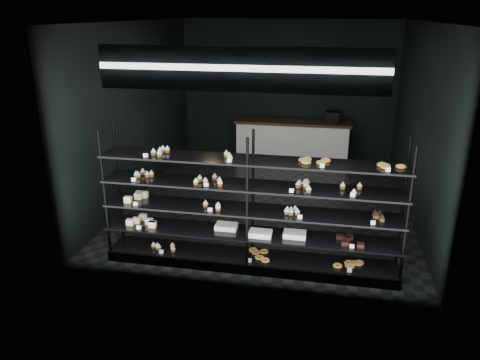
# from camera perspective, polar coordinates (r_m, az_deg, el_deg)

# --- Properties ---
(room) EXTENTS (5.01, 6.01, 3.20)m
(room) POSITION_cam_1_polar(r_m,az_deg,el_deg) (8.36, 3.79, 7.72)
(room) COLOR black
(room) RESTS_ON ground
(display_shelf) EXTENTS (4.00, 0.50, 1.91)m
(display_shelf) POSITION_cam_1_polar(r_m,az_deg,el_deg) (6.36, 0.98, -5.50)
(display_shelf) COLOR black
(display_shelf) RESTS_ON room
(signage) EXTENTS (3.30, 0.05, 0.50)m
(signage) POSITION_cam_1_polar(r_m,az_deg,el_deg) (5.32, -0.15, 13.35)
(signage) COLOR #0D1544
(signage) RESTS_ON room
(pendant_lamp) EXTENTS (0.30, 0.30, 0.88)m
(pendant_lamp) POSITION_cam_1_polar(r_m,az_deg,el_deg) (7.55, -3.75, 12.97)
(pendant_lamp) COLOR black
(pendant_lamp) RESTS_ON room
(service_counter) EXTENTS (2.65, 0.65, 1.23)m
(service_counter) POSITION_cam_1_polar(r_m,az_deg,el_deg) (11.02, 6.46, 4.75)
(service_counter) COLOR silver
(service_counter) RESTS_ON room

